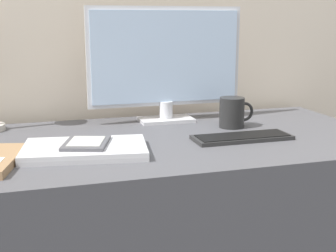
{
  "coord_description": "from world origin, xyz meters",
  "views": [
    {
      "loc": [
        -0.43,
        -1.19,
        1.07
      ],
      "look_at": [
        -0.06,
        0.06,
        0.77
      ],
      "focal_mm": 50.0,
      "sensor_mm": 36.0,
      "label": 1
    }
  ],
  "objects_px": {
    "monitor": "(166,62)",
    "laptop": "(85,149)",
    "coffee_mug": "(233,112)",
    "keyboard": "(242,137)",
    "ereader": "(86,143)"
  },
  "relations": [
    {
      "from": "keyboard",
      "to": "coffee_mug",
      "type": "relative_size",
      "value": 2.49
    },
    {
      "from": "laptop",
      "to": "ereader",
      "type": "relative_size",
      "value": 2.02
    },
    {
      "from": "keyboard",
      "to": "laptop",
      "type": "xyz_separation_m",
      "value": [
        -0.48,
        -0.02,
        0.01
      ]
    },
    {
      "from": "coffee_mug",
      "to": "ereader",
      "type": "bearing_deg",
      "value": -161.05
    },
    {
      "from": "laptop",
      "to": "ereader",
      "type": "bearing_deg",
      "value": 48.92
    },
    {
      "from": "monitor",
      "to": "laptop",
      "type": "relative_size",
      "value": 1.54
    },
    {
      "from": "monitor",
      "to": "laptop",
      "type": "distance_m",
      "value": 0.52
    },
    {
      "from": "monitor",
      "to": "coffee_mug",
      "type": "relative_size",
      "value": 4.55
    },
    {
      "from": "monitor",
      "to": "ereader",
      "type": "height_order",
      "value": "monitor"
    },
    {
      "from": "monitor",
      "to": "coffee_mug",
      "type": "height_order",
      "value": "monitor"
    },
    {
      "from": "keyboard",
      "to": "laptop",
      "type": "height_order",
      "value": "laptop"
    },
    {
      "from": "monitor",
      "to": "keyboard",
      "type": "xyz_separation_m",
      "value": [
        0.15,
        -0.32,
        -0.21
      ]
    },
    {
      "from": "keyboard",
      "to": "laptop",
      "type": "bearing_deg",
      "value": -177.67
    },
    {
      "from": "keyboard",
      "to": "coffee_mug",
      "type": "bearing_deg",
      "value": 76.04
    },
    {
      "from": "monitor",
      "to": "laptop",
      "type": "xyz_separation_m",
      "value": [
        -0.33,
        -0.34,
        -0.2
      ]
    }
  ]
}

